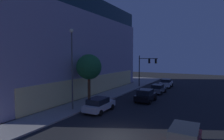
{
  "coord_description": "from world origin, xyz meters",
  "views": [
    {
      "loc": [
        -12.34,
        -6.4,
        6.15
      ],
      "look_at": [
        8.12,
        4.7,
        4.51
      ],
      "focal_mm": 30.42,
      "sensor_mm": 36.0,
      "label": 1
    }
  ],
  "objects_px": {
    "traffic_light_far_corner": "(146,65)",
    "street_lamp_sidewalk": "(72,60)",
    "car_silver": "(99,104)",
    "car_grey": "(158,89)",
    "modern_building": "(50,48)",
    "car_black": "(146,95)",
    "car_white": "(166,83)",
    "sidewalk_tree": "(89,67)"
  },
  "relations": [
    {
      "from": "sidewalk_tree",
      "to": "traffic_light_far_corner",
      "type": "bearing_deg",
      "value": -9.8
    },
    {
      "from": "street_lamp_sidewalk",
      "to": "car_silver",
      "type": "height_order",
      "value": "street_lamp_sidewalk"
    },
    {
      "from": "car_silver",
      "to": "car_white",
      "type": "height_order",
      "value": "car_white"
    },
    {
      "from": "car_silver",
      "to": "car_grey",
      "type": "height_order",
      "value": "car_silver"
    },
    {
      "from": "car_silver",
      "to": "modern_building",
      "type": "bearing_deg",
      "value": 63.53
    },
    {
      "from": "traffic_light_far_corner",
      "to": "car_white",
      "type": "relative_size",
      "value": 1.46
    },
    {
      "from": "sidewalk_tree",
      "to": "car_white",
      "type": "xyz_separation_m",
      "value": [
        17.84,
        -6.26,
        -3.9
      ]
    },
    {
      "from": "traffic_light_far_corner",
      "to": "sidewalk_tree",
      "type": "relative_size",
      "value": 0.98
    },
    {
      "from": "sidewalk_tree",
      "to": "car_black",
      "type": "distance_m",
      "value": 8.61
    },
    {
      "from": "traffic_light_far_corner",
      "to": "car_silver",
      "type": "bearing_deg",
      "value": -177.71
    },
    {
      "from": "modern_building",
      "to": "car_grey",
      "type": "bearing_deg",
      "value": -72.05
    },
    {
      "from": "traffic_light_far_corner",
      "to": "street_lamp_sidewalk",
      "type": "bearing_deg",
      "value": 173.81
    },
    {
      "from": "traffic_light_far_corner",
      "to": "car_black",
      "type": "bearing_deg",
      "value": -161.76
    },
    {
      "from": "car_silver",
      "to": "car_grey",
      "type": "relative_size",
      "value": 1.03
    },
    {
      "from": "street_lamp_sidewalk",
      "to": "car_white",
      "type": "height_order",
      "value": "street_lamp_sidewalk"
    },
    {
      "from": "modern_building",
      "to": "street_lamp_sidewalk",
      "type": "relative_size",
      "value": 3.48
    },
    {
      "from": "traffic_light_far_corner",
      "to": "street_lamp_sidewalk",
      "type": "height_order",
      "value": "street_lamp_sidewalk"
    },
    {
      "from": "modern_building",
      "to": "sidewalk_tree",
      "type": "bearing_deg",
      "value": -111.48
    },
    {
      "from": "modern_building",
      "to": "car_black",
      "type": "distance_m",
      "value": 19.8
    },
    {
      "from": "sidewalk_tree",
      "to": "car_grey",
      "type": "bearing_deg",
      "value": -31.17
    },
    {
      "from": "car_black",
      "to": "modern_building",
      "type": "bearing_deg",
      "value": 87.83
    },
    {
      "from": "car_white",
      "to": "traffic_light_far_corner",
      "type": "bearing_deg",
      "value": 121.6
    },
    {
      "from": "car_black",
      "to": "traffic_light_far_corner",
      "type": "bearing_deg",
      "value": 18.24
    },
    {
      "from": "sidewalk_tree",
      "to": "car_silver",
      "type": "bearing_deg",
      "value": -130.74
    },
    {
      "from": "street_lamp_sidewalk",
      "to": "car_silver",
      "type": "xyz_separation_m",
      "value": [
        1.08,
        -2.88,
        -4.97
      ]
    },
    {
      "from": "car_white",
      "to": "car_black",
      "type": "bearing_deg",
      "value": -178.85
    },
    {
      "from": "modern_building",
      "to": "traffic_light_far_corner",
      "type": "relative_size",
      "value": 5.11
    },
    {
      "from": "modern_building",
      "to": "traffic_light_far_corner",
      "type": "xyz_separation_m",
      "value": [
        10.93,
        -14.71,
        -3.33
      ]
    },
    {
      "from": "car_grey",
      "to": "car_white",
      "type": "distance_m",
      "value": 7.14
    },
    {
      "from": "car_silver",
      "to": "car_grey",
      "type": "distance_m",
      "value": 14.01
    },
    {
      "from": "car_silver",
      "to": "car_black",
      "type": "distance_m",
      "value": 7.64
    },
    {
      "from": "modern_building",
      "to": "car_white",
      "type": "height_order",
      "value": "modern_building"
    },
    {
      "from": "traffic_light_far_corner",
      "to": "car_white",
      "type": "xyz_separation_m",
      "value": [
        2.19,
        -3.56,
        -3.57
      ]
    },
    {
      "from": "car_silver",
      "to": "car_black",
      "type": "relative_size",
      "value": 1.07
    },
    {
      "from": "street_lamp_sidewalk",
      "to": "sidewalk_tree",
      "type": "height_order",
      "value": "street_lamp_sidewalk"
    },
    {
      "from": "street_lamp_sidewalk",
      "to": "car_grey",
      "type": "distance_m",
      "value": 16.67
    },
    {
      "from": "traffic_light_far_corner",
      "to": "street_lamp_sidewalk",
      "type": "distance_m",
      "value": 19.87
    },
    {
      "from": "car_black",
      "to": "car_grey",
      "type": "height_order",
      "value": "car_black"
    },
    {
      "from": "modern_building",
      "to": "car_white",
      "type": "relative_size",
      "value": 7.48
    },
    {
      "from": "car_black",
      "to": "car_white",
      "type": "relative_size",
      "value": 0.96
    },
    {
      "from": "car_grey",
      "to": "car_white",
      "type": "height_order",
      "value": "car_white"
    },
    {
      "from": "car_grey",
      "to": "car_white",
      "type": "xyz_separation_m",
      "value": [
        7.13,
        0.22,
        0.09
      ]
    }
  ]
}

